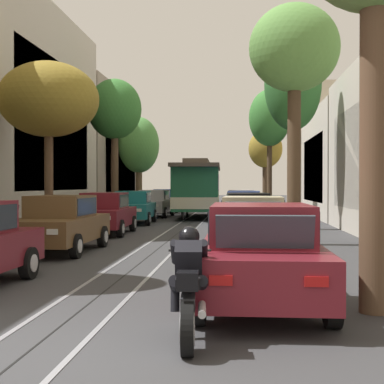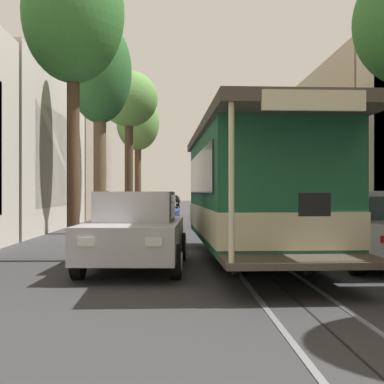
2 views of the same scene
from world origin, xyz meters
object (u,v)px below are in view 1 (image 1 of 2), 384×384
(street_tree_kerb_right_fourth, at_px, (270,119))
(street_tree_kerb_right_far, at_px, (265,150))
(parked_car_maroon_near_right, at_px, (260,255))
(street_tree_kerb_left_mid, at_px, (115,111))
(parked_car_maroon_mid_left, at_px, (104,213))
(parked_car_black_mid_right, at_px, (247,214))
(street_tree_kerb_left_fourth, at_px, (139,146))
(street_tree_kerb_right_second, at_px, (294,53))
(parked_car_brown_second_left, at_px, (60,223))
(parked_car_teal_fourth_left, at_px, (133,207))
(parked_car_blue_sixth_left, at_px, (166,200))
(street_tree_kerb_left_second, at_px, (49,100))
(parked_car_blue_fourth_right, at_px, (244,207))
(motorcycle_with_rider, at_px, (189,286))
(cable_car_trolley, at_px, (197,189))
(parked_car_silver_fifth_right, at_px, (242,203))
(parked_car_beige_second_right, at_px, (253,227))
(parked_car_silver_fifth_left, at_px, (154,203))
(street_tree_kerb_right_mid, at_px, (293,89))

(street_tree_kerb_right_fourth, relative_size, street_tree_kerb_right_far, 1.24)
(parked_car_maroon_near_right, relative_size, street_tree_kerb_left_mid, 0.57)
(parked_car_maroon_mid_left, bearing_deg, parked_car_black_mid_right, -1.05)
(street_tree_kerb_left_fourth, height_order, street_tree_kerb_right_second, street_tree_kerb_right_second)
(parked_car_brown_second_left, bearing_deg, parked_car_teal_fourth_left, 90.57)
(parked_car_teal_fourth_left, bearing_deg, parked_car_brown_second_left, -89.43)
(parked_car_blue_sixth_left, relative_size, street_tree_kerb_left_second, 0.69)
(street_tree_kerb_right_second, bearing_deg, parked_car_black_mid_right, 114.29)
(street_tree_kerb_left_fourth, distance_m, street_tree_kerb_right_second, 22.72)
(parked_car_blue_sixth_left, distance_m, street_tree_kerb_left_second, 19.44)
(parked_car_blue_fourth_right, bearing_deg, parked_car_black_mid_right, -89.46)
(parked_car_teal_fourth_left, relative_size, parked_car_blue_sixth_left, 1.01)
(parked_car_teal_fourth_left, bearing_deg, parked_car_black_mid_right, -47.80)
(street_tree_kerb_right_fourth, distance_m, street_tree_kerb_right_far, 9.12)
(motorcycle_with_rider, bearing_deg, cable_car_trolley, 93.95)
(parked_car_blue_fourth_right, height_order, street_tree_kerb_right_fourth, street_tree_kerb_right_fourth)
(motorcycle_with_rider, bearing_deg, parked_car_silver_fifth_right, 88.25)
(parked_car_maroon_mid_left, height_order, motorcycle_with_rider, parked_car_maroon_mid_left)
(parked_car_blue_sixth_left, xyz_separation_m, parked_car_beige_second_right, (5.42, -24.27, 0.00))
(parked_car_brown_second_left, bearing_deg, parked_car_blue_fourth_right, 65.97)
(parked_car_teal_fourth_left, distance_m, street_tree_kerb_left_second, 8.38)
(parked_car_silver_fifth_left, bearing_deg, street_tree_kerb_right_fourth, -7.92)
(parked_car_silver_fifth_left, distance_m, street_tree_kerb_right_far, 11.23)
(parked_car_black_mid_right, relative_size, street_tree_kerb_right_mid, 0.55)
(street_tree_kerb_left_mid, bearing_deg, parked_car_teal_fourth_left, -63.70)
(street_tree_kerb_left_mid, bearing_deg, parked_car_black_mid_right, -52.80)
(parked_car_black_mid_right, height_order, street_tree_kerb_right_fourth, street_tree_kerb_right_fourth)
(parked_car_maroon_mid_left, relative_size, parked_car_black_mid_right, 0.99)
(parked_car_silver_fifth_right, bearing_deg, parked_car_teal_fourth_left, -130.48)
(parked_car_maroon_near_right, relative_size, street_tree_kerb_right_second, 0.58)
(parked_car_maroon_mid_left, bearing_deg, street_tree_kerb_left_second, -146.56)
(street_tree_kerb_left_fourth, bearing_deg, parked_car_teal_fourth_left, -81.23)
(street_tree_kerb_right_fourth, bearing_deg, parked_car_blue_sixth_left, 134.76)
(street_tree_kerb_right_second, bearing_deg, cable_car_trolley, 105.98)
(parked_car_silver_fifth_right, height_order, street_tree_kerb_left_mid, street_tree_kerb_left_mid)
(parked_car_brown_second_left, bearing_deg, parked_car_beige_second_right, -8.54)
(parked_car_teal_fourth_left, distance_m, motorcycle_with_rider, 20.75)
(parked_car_black_mid_right, height_order, street_tree_kerb_right_mid, street_tree_kerb_right_mid)
(parked_car_teal_fourth_left, bearing_deg, street_tree_kerb_left_second, -104.08)
(street_tree_kerb_left_fourth, xyz_separation_m, street_tree_kerb_right_fourth, (8.66, -6.83, 0.98))
(parked_car_blue_sixth_left, height_order, parked_car_black_mid_right, same)
(parked_car_blue_fourth_right, bearing_deg, street_tree_kerb_right_fourth, 73.17)
(parked_car_silver_fifth_right, distance_m, cable_car_trolley, 2.90)
(parked_car_brown_second_left, relative_size, parked_car_blue_fourth_right, 0.99)
(street_tree_kerb_right_second, height_order, cable_car_trolley, street_tree_kerb_right_second)
(street_tree_kerb_right_mid, bearing_deg, parked_car_maroon_mid_left, -158.16)
(parked_car_beige_second_right, xyz_separation_m, street_tree_kerb_left_mid, (-7.13, 15.77, 5.12))
(street_tree_kerb_left_fourth, relative_size, street_tree_kerb_right_far, 1.12)
(parked_car_silver_fifth_right, distance_m, street_tree_kerb_right_mid, 10.70)
(parked_car_silver_fifth_right, bearing_deg, parked_car_beige_second_right, -89.51)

